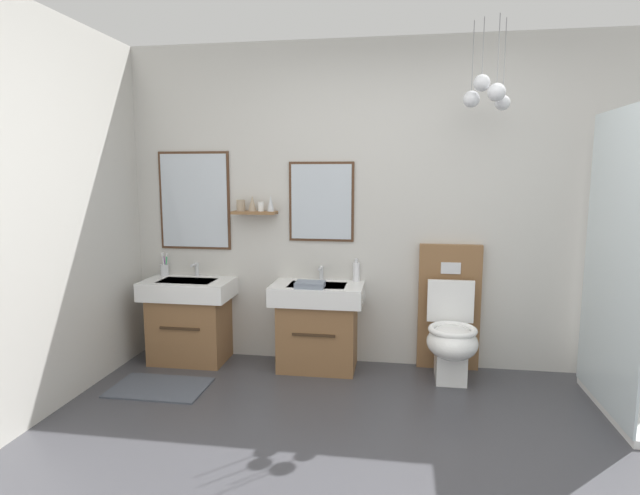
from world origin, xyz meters
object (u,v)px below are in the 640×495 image
object	(u,v)px
toilet	(450,328)
soap_dispenser	(356,271)
vanity_sink_right	(318,323)
folded_hand_towel	(310,285)
vanity_sink_left	(190,317)
toothbrush_cup	(164,268)

from	to	relation	value
toilet	soap_dispenser	bearing A→B (deg)	166.96
vanity_sink_right	folded_hand_towel	size ratio (longest dim) A/B	3.26
vanity_sink_left	toilet	distance (m)	2.10
toothbrush_cup	soap_dispenser	distance (m)	1.64
toothbrush_cup	folded_hand_towel	xyz separation A→B (m)	(1.31, -0.28, -0.04)
vanity_sink_left	toothbrush_cup	world-z (taller)	toothbrush_cup
toothbrush_cup	folded_hand_towel	bearing A→B (deg)	-11.99
vanity_sink_right	soap_dispenser	world-z (taller)	soap_dispenser
vanity_sink_left	vanity_sink_right	world-z (taller)	same
toothbrush_cup	folded_hand_towel	distance (m)	1.34
toothbrush_cup	toilet	bearing A→B (deg)	-3.86
folded_hand_towel	toothbrush_cup	bearing A→B (deg)	168.01
vanity_sink_right	toothbrush_cup	bearing A→B (deg)	173.67
vanity_sink_left	toilet	size ratio (longest dim) A/B	0.72
toothbrush_cup	vanity_sink_left	bearing A→B (deg)	-28.29
toothbrush_cup	soap_dispenser	xyz separation A→B (m)	(1.64, 0.01, 0.02)
vanity_sink_left	toothbrush_cup	xyz separation A→B (m)	(-0.28, 0.15, 0.38)
soap_dispenser	folded_hand_towel	world-z (taller)	soap_dispenser
toilet	vanity_sink_right	bearing A→B (deg)	179.40
soap_dispenser	vanity_sink_left	bearing A→B (deg)	-173.30
vanity_sink_right	toilet	size ratio (longest dim) A/B	0.72
toilet	vanity_sink_left	bearing A→B (deg)	179.71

